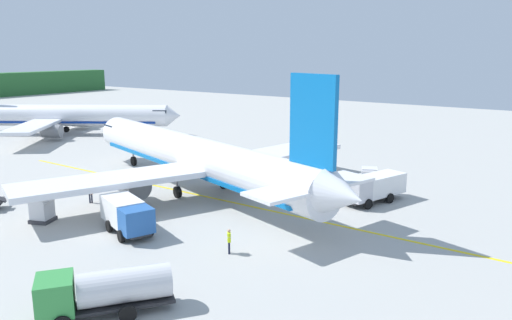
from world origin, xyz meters
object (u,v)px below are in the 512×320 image
service_truck_fuel (127,214)px  service_truck_baggage (103,290)px  airliner_mid_apron (64,116)px  cargo_container_far (280,182)px  service_truck_catering (374,187)px  cargo_container_mid (42,210)px  crew_marshaller (229,239)px  cargo_container_near (369,177)px  airliner_foreground (195,157)px  crew_loader_left (90,192)px

service_truck_fuel → service_truck_baggage: size_ratio=0.93×
airliner_mid_apron → cargo_container_far: size_ratio=16.02×
service_truck_catering → cargo_container_mid: bearing=136.4°
service_truck_fuel → service_truck_catering: service_truck_fuel is taller
service_truck_baggage → crew_marshaller: size_ratio=3.78×
service_truck_baggage → cargo_container_near: bearing=-1.9°
cargo_container_far → airliner_mid_apron: bearing=79.7°
airliner_foreground → crew_marshaller: size_ratio=23.50×
airliner_foreground → airliner_mid_apron: airliner_foreground is taller
airliner_foreground → service_truck_baggage: (-20.39, -12.06, -1.99)m
airliner_mid_apron → cargo_container_mid: (-26.89, -36.67, -2.13)m
service_truck_catering → crew_loader_left: 25.59m
crew_loader_left → cargo_container_far: bearing=-43.0°
service_truck_baggage → cargo_container_far: bearing=11.7°
service_truck_catering → crew_marshaller: bearing=169.0°
cargo_container_near → service_truck_catering: bearing=-152.7°
service_truck_fuel → cargo_container_far: 16.33m
service_truck_baggage → cargo_container_mid: size_ratio=3.14×
cargo_container_far → crew_loader_left: bearing=137.0°
service_truck_catering → cargo_container_far: 8.96m
service_truck_baggage → crew_loader_left: (11.89, 17.11, -0.38)m
service_truck_baggage → cargo_container_far: size_ratio=3.16×
crew_marshaller → service_truck_catering: bearing=-11.0°
airliner_foreground → crew_marshaller: airliner_foreground is taller
service_truck_catering → cargo_container_near: 5.45m
service_truck_baggage → cargo_container_near: 31.84m
service_truck_baggage → cargo_container_far: (24.77, 5.12, -0.41)m
service_truck_catering → crew_loader_left: bearing=126.2°
airliner_mid_apron → crew_loader_left: (-21.48, -35.52, -2.07)m
service_truck_fuel → crew_marshaller: bearing=-81.8°
airliner_foreground → service_truck_fuel: 12.27m
airliner_foreground → crew_marshaller: bearing=-129.9°
service_truck_baggage → airliner_foreground: bearing=30.6°
cargo_container_near → crew_marshaller: bearing=177.9°
service_truck_baggage → crew_loader_left: size_ratio=3.82×
airliner_mid_apron → cargo_container_mid: airliner_mid_apron is taller
service_truck_fuel → cargo_container_mid: (-2.33, 7.42, -0.47)m
crew_loader_left → airliner_mid_apron: bearing=58.8°
airliner_foreground → cargo_container_mid: bearing=164.4°
airliner_foreground → cargo_container_far: size_ratio=19.65×
airliner_foreground → cargo_container_near: (11.42, -13.12, -2.41)m
service_truck_baggage → service_truck_catering: (26.99, -3.55, 0.03)m
airliner_foreground → cargo_container_near: 17.57m
cargo_container_mid → airliner_mid_apron: bearing=53.7°
airliner_foreground → service_truck_fuel: airliner_foreground is taller
service_truck_fuel → cargo_container_near: size_ratio=2.67×
airliner_foreground → service_truck_catering: bearing=-67.1°
airliner_foreground → service_truck_catering: 17.06m
airliner_foreground → crew_loader_left: airliner_foreground is taller
service_truck_fuel → cargo_container_far: size_ratio=2.95×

